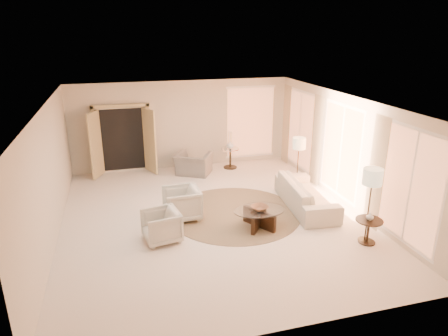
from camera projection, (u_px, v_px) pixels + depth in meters
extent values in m
cube|color=silver|center=(212.00, 218.00, 9.67)|extent=(7.00, 8.00, 0.02)
cube|color=white|center=(211.00, 102.00, 8.73)|extent=(7.00, 8.00, 0.02)
cube|color=beige|center=(182.00, 125.00, 12.84)|extent=(7.00, 0.04, 2.80)
cube|color=beige|center=(280.00, 251.00, 5.56)|extent=(7.00, 0.04, 2.80)
cube|color=beige|center=(49.00, 177.00, 8.32)|extent=(0.04, 8.00, 2.80)
cube|color=beige|center=(346.00, 151.00, 10.07)|extent=(0.04, 8.00, 2.80)
cube|color=tan|center=(123.00, 139.00, 12.37)|extent=(1.80, 0.12, 2.16)
cube|color=tan|center=(96.00, 145.00, 11.94)|extent=(0.35, 0.66, 2.00)
cube|color=tan|center=(150.00, 141.00, 12.34)|extent=(0.35, 0.66, 2.00)
cylinder|color=#473826|center=(235.00, 213.00, 9.89)|extent=(3.74, 3.74, 0.01)
imported|color=beige|center=(306.00, 194.00, 10.13)|extent=(1.17, 2.48, 0.70)
imported|color=beige|center=(182.00, 202.00, 9.50)|extent=(0.79, 0.85, 0.85)
imported|color=beige|center=(161.00, 225.00, 8.50)|extent=(0.80, 0.84, 0.76)
imported|color=gray|center=(193.00, 160.00, 12.40)|extent=(1.24, 1.10, 0.91)
cube|color=black|center=(259.00, 219.00, 9.13)|extent=(0.54, 0.81, 0.40)
cube|color=black|center=(259.00, 219.00, 9.13)|extent=(0.62, 0.76, 0.40)
cylinder|color=white|center=(260.00, 210.00, 9.06)|extent=(1.27, 1.27, 0.02)
cylinder|color=black|center=(367.00, 242.00, 8.53)|extent=(0.36, 0.36, 0.03)
cylinder|color=black|center=(368.00, 232.00, 8.45)|extent=(0.05, 0.05, 0.50)
cylinder|color=black|center=(369.00, 220.00, 8.37)|extent=(0.57, 0.57, 0.03)
cylinder|color=#2E2518|center=(230.00, 167.00, 13.11)|extent=(0.44, 0.44, 0.03)
cylinder|color=#2E2518|center=(230.00, 158.00, 13.01)|extent=(0.07, 0.07, 0.63)
cylinder|color=white|center=(230.00, 149.00, 12.90)|extent=(0.57, 0.57, 0.03)
cylinder|color=#2E2518|center=(296.00, 188.00, 11.38)|extent=(0.26, 0.26, 0.03)
cylinder|color=#2E2518|center=(298.00, 168.00, 11.17)|extent=(0.03, 0.03, 1.28)
cylinder|color=beige|center=(299.00, 143.00, 10.94)|extent=(0.37, 0.37, 0.31)
cylinder|color=#2E2518|center=(364.00, 240.00, 8.61)|extent=(0.28, 0.28, 0.03)
cylinder|color=#2E2518|center=(368.00, 211.00, 8.38)|extent=(0.03, 0.03, 1.40)
cylinder|color=beige|center=(373.00, 177.00, 8.12)|extent=(0.40, 0.40, 0.34)
imported|color=brown|center=(260.00, 208.00, 9.04)|extent=(0.47, 0.47, 0.09)
imported|color=white|center=(370.00, 216.00, 8.33)|extent=(0.19, 0.19, 0.16)
imported|color=white|center=(230.00, 145.00, 12.85)|extent=(0.30, 0.30, 0.26)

